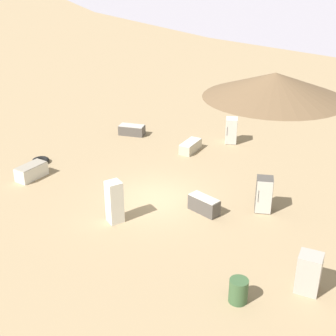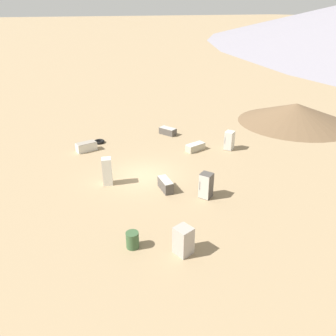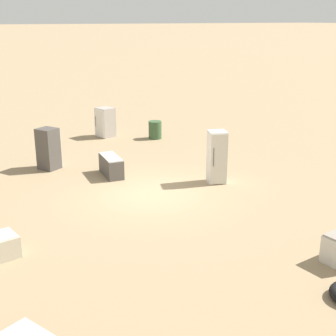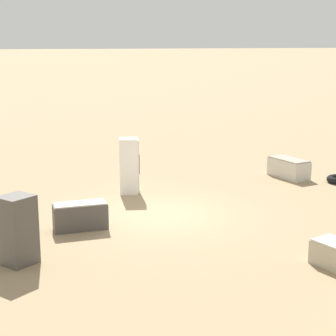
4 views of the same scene
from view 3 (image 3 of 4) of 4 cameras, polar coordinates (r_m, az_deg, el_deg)
The scene contains 6 objects.
ground_plane at distance 15.88m, azimuth -2.27°, elevation -3.16°, with size 1000.00×1000.00×0.00m, color #9E8460.
discarded_fridge_2 at distance 18.88m, azimuth -14.34°, elevation 2.29°, with size 0.96×0.96×1.62m.
discarded_fridge_3 at distance 23.64m, azimuth -7.66°, elevation 5.54°, with size 0.93×0.93×1.46m.
discarded_fridge_5 at distance 16.81m, azimuth 5.99°, elevation 1.34°, with size 0.79×0.81×1.89m.
discarded_fridge_7 at distance 17.74m, azimuth -6.94°, elevation 0.26°, with size 0.72×1.51×0.75m.
rusty_barrel at distance 23.13m, azimuth -1.59°, elevation 4.67°, with size 0.64×0.64×0.86m.
Camera 3 is at (-6.67, -13.26, 5.67)m, focal length 50.00 mm.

